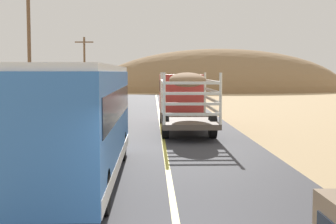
% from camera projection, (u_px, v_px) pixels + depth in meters
% --- Properties ---
extents(livestock_truck, '(2.53, 9.70, 3.02)m').
position_uv_depth(livestock_truck, '(183.00, 95.00, 27.34)').
color(livestock_truck, '#B2332D').
rests_on(livestock_truck, road_surface).
extents(bus, '(2.54, 10.00, 3.21)m').
position_uv_depth(bus, '(73.00, 120.00, 13.70)').
color(bus, '#3872C6').
rests_on(bus, road_surface).
extents(car_far, '(1.80, 4.40, 1.46)m').
position_uv_depth(car_far, '(175.00, 99.00, 43.33)').
color(car_far, '#8C7259').
rests_on(car_far, road_surface).
extents(power_pole_mid, '(2.20, 0.24, 8.94)m').
position_uv_depth(power_pole_mid, '(29.00, 46.00, 33.09)').
color(power_pole_mid, brown).
rests_on(power_pole_mid, ground).
extents(power_pole_far, '(2.20, 0.24, 7.24)m').
position_uv_depth(power_pole_far, '(84.00, 65.00, 59.97)').
color(power_pole_far, brown).
rests_on(power_pole_far, ground).
extents(distant_hill, '(40.61, 19.98, 13.54)m').
position_uv_depth(distant_hill, '(219.00, 91.00, 80.15)').
color(distant_hill, '#8D6E4C').
rests_on(distant_hill, ground).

